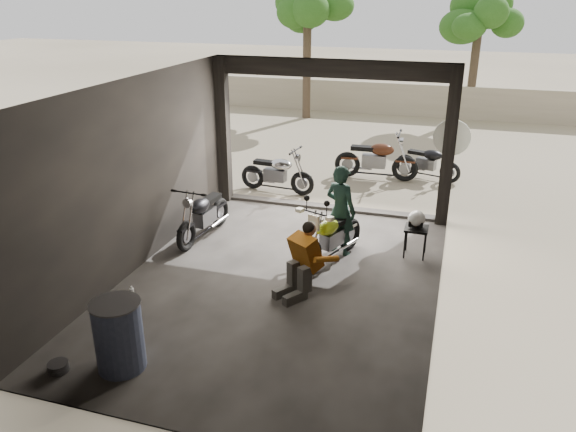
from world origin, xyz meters
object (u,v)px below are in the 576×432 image
Objects in this scene: oil_drum at (119,337)px; mechanic at (299,262)px; stool at (416,231)px; sign_post at (450,155)px; left_bike at (203,211)px; outside_bike_b at (376,155)px; outside_bike_c at (428,159)px; helmet at (417,219)px; main_bike at (331,233)px; outside_bike_a at (277,170)px; rider at (341,210)px.

mechanic is at bearing 55.75° from oil_drum.
stool is 0.26× the size of sign_post.
stool is at bearing 9.90° from left_bike.
outside_bike_b reaches higher than mechanic.
oil_drum is 0.43× the size of sign_post.
outside_bike_c is 4.60m from helmet.
main_bike reaches higher than outside_bike_c.
oil_drum is at bearing -91.10° from mechanic.
outside_bike_b reaches higher than oil_drum.
sign_post is at bearing -151.22° from outside_bike_c.
main_bike is 5.09× the size of helmet.
outside_bike_c is 2.65× the size of stool.
outside_bike_c is 9.53m from oil_drum.
outside_bike_a is 4.89m from mechanic.
sign_post reaches higher than oil_drum.
helmet is 0.15× the size of sign_post.
oil_drum is at bearing 179.22° from outside_bike_c.
helmet reaches higher than stool.
outside_bike_c is at bearing 80.99° from helmet.
outside_bike_c is at bearing -80.23° from rider.
outside_bike_a is 5.00× the size of helmet.
stool is 5.43m from oil_drum.
mechanic reaches higher than outside_bike_c.
left_bike is 5.01× the size of helmet.
rider is at bearing 6.80° from left_bike.
oil_drum is at bearing -136.44° from helmet.
outside_bike_a is at bearing 84.78° from left_bike.
sign_post is (4.37, 2.12, 0.89)m from left_bike.
oil_drum is (-1.91, -4.10, -0.36)m from rider.
outside_bike_a is at bearing 127.16° from outside_bike_b.
outside_bike_a reaches higher than outside_bike_c.
stool is (1.32, 0.26, -0.34)m from rider.
sign_post is (3.85, -0.80, 0.89)m from outside_bike_a.
mechanic is 3.61× the size of helmet.
rider is 5.15× the size of helmet.
outside_bike_a is 6.93m from oil_drum.
helmet is at bearing -118.22° from sign_post.
left_bike is at bearing 175.59° from outside_bike_a.
rider is (0.05, -4.50, 0.22)m from outside_bike_b.
outside_bike_b is (0.03, 4.88, 0.07)m from main_bike.
main_bike is 2.58m from left_bike.
outside_bike_c is 4.65m from stool.
main_bike is 0.90× the size of outside_bike_b.
rider reaches higher than mechanic.
rider is at bearing 178.94° from outside_bike_b.
stool is at bearing -121.07° from outside_bike_a.
outside_bike_c is at bearing -73.24° from outside_bike_b.
outside_bike_b is (2.07, 1.67, 0.07)m from outside_bike_a.
mechanic reaches higher than main_bike.
outside_bike_b is 4.40m from helmet.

